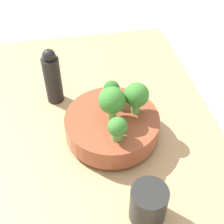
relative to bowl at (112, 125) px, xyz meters
The scene contains 9 objects.
ground_plane 0.09m from the bowl, 55.61° to the left, with size 6.00×6.00×0.00m, color beige.
table 0.08m from the bowl, 55.61° to the left, with size 1.07×0.70×0.04m.
bowl is the anchor object (origin of this frame).
broccoli_floret_left 0.10m from the bowl, behind, with size 0.05×0.05×0.07m.
broccoli_floret_right 0.10m from the bowl, ahead, with size 0.05×0.05×0.07m.
broccoli_floret_front 0.11m from the bowl, 79.72° to the right, with size 0.07×0.07×0.09m.
broccoli_floret_center 0.09m from the bowl, 63.43° to the right, with size 0.07×0.07×0.10m.
cup 0.25m from the bowl, behind, with size 0.08×0.08×0.10m.
pepper_mill 0.24m from the bowl, 38.34° to the left, with size 0.05×0.05×0.18m.
Camera 1 is at (-0.60, 0.07, 0.70)m, focal length 50.00 mm.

